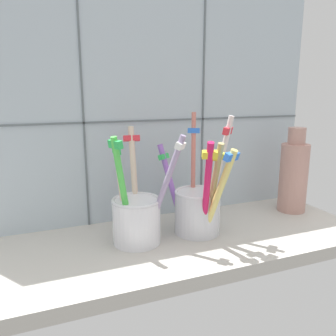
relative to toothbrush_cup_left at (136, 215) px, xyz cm
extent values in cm
cube|color=#BCB7AD|center=(5.04, -1.34, -5.29)|extent=(64.00, 22.00, 2.00)
cube|color=#B2C1CC|center=(5.04, 10.66, 16.21)|extent=(64.00, 2.00, 45.00)
cube|color=slate|center=(-5.62, 9.56, 16.21)|extent=(0.30, 0.20, 45.00)
cube|color=slate|center=(15.71, 9.56, 16.21)|extent=(0.30, 0.20, 45.00)
cube|color=slate|center=(5.04, 9.56, 13.05)|extent=(64.00, 0.20, 0.30)
cylinder|color=white|center=(0.00, -0.04, -0.97)|extent=(7.17, 7.17, 6.65)
torus|color=silver|center=(0.00, -0.04, 2.35)|extent=(7.31, 7.31, 0.50)
cylinder|color=#52D14F|center=(-2.20, -1.47, 4.11)|extent=(3.65, 2.15, 16.15)
cube|color=green|center=(-3.25, -1.88, 11.11)|extent=(1.74, 2.60, 1.18)
cylinder|color=#A28FB6|center=(3.20, -2.80, 4.18)|extent=(5.30, 5.37, 16.42)
cube|color=white|center=(4.86, -4.49, 10.82)|extent=(2.11, 2.10, 1.15)
cylinder|color=beige|center=(-2.01, 0.65, 3.93)|extent=(2.34, 0.86, 15.73)
cube|color=green|center=(-2.55, 0.62, 9.77)|extent=(0.80, 2.45, 0.97)
cylinder|color=beige|center=(0.91, 3.94, 4.28)|extent=(1.78, 6.23, 16.64)
cube|color=#E5333F|center=(1.19, 5.89, 10.68)|extent=(2.71, 1.32, 1.06)
cylinder|color=silver|center=(10.09, -0.04, -0.93)|extent=(7.23, 7.23, 6.73)
torus|color=silver|center=(10.09, -0.04, 2.44)|extent=(7.37, 7.37, 0.50)
cylinder|color=tan|center=(10.74, -3.66, 3.53)|extent=(1.01, 4.73, 15.07)
cube|color=yellow|center=(10.76, -5.00, 8.97)|extent=(2.37, 0.95, 1.01)
cylinder|color=#ECD871|center=(11.03, -4.65, 3.14)|extent=(3.29, 6.05, 14.41)
cube|color=blue|center=(11.85, -6.61, 9.23)|extent=(2.83, 2.06, 1.33)
cylinder|color=silver|center=(12.21, -2.21, 5.32)|extent=(3.74, 3.99, 18.59)
cube|color=#E5333F|center=(13.15, -3.25, 12.36)|extent=(2.50, 2.40, 1.17)
cylinder|color=#CD7367|center=(10.81, 3.14, 5.40)|extent=(1.76, 2.83, 18.66)
cube|color=blue|center=(11.07, 3.76, 11.72)|extent=(2.10, 1.49, 0.90)
cylinder|color=#9560C9|center=(6.94, 3.12, 2.85)|extent=(3.87, 4.92, 13.76)
cube|color=green|center=(6.04, 4.37, 7.65)|extent=(2.27, 2.00, 1.02)
cylinder|color=#D61851|center=(9.37, -4.29, 3.73)|extent=(2.82, 5.85, 15.54)
cube|color=yellow|center=(8.77, -6.00, 9.59)|extent=(2.34, 1.76, 1.24)
cylinder|color=tan|center=(31.41, 2.55, 2.10)|extent=(5.12, 5.12, 12.78)
cylinder|color=tan|center=(31.41, 2.55, 10.02)|extent=(3.14, 3.14, 3.07)
camera|label=1|loc=(-13.40, -46.18, 18.06)|focal=36.46mm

